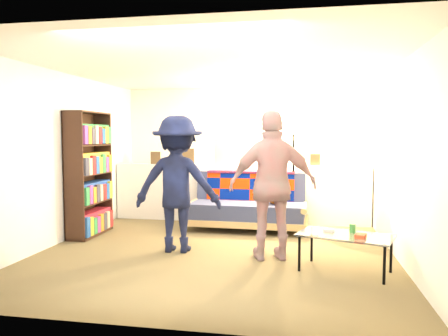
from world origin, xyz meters
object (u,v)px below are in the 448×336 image
Objects in this scene: futon_sofa at (249,206)px; coffee_table at (346,237)px; person_right at (273,185)px; bookshelf at (89,178)px; floor_lamp at (295,158)px; person_left at (177,184)px.

futon_sofa is 2.42m from coffee_table.
person_right reaches higher than futon_sofa.
coffee_table is at bearing -17.78° from bookshelf.
bookshelf is 1.02× the size of person_right.
futon_sofa is 1.20× the size of floor_lamp.
coffee_table is 2.21m from person_left.
floor_lamp is at bearing -110.54° from person_right.
person_left reaches higher than coffee_table.
floor_lamp is 0.88× the size of person_right.
bookshelf is 2.95m from person_right.
person_right is at bearing -16.07° from bookshelf.
futon_sofa is at bearing -119.69° from person_left.
person_right reaches higher than floor_lamp.
floor_lamp is 2.01m from person_right.
person_left is at bearing -116.85° from futon_sofa.
coffee_table is (3.66, -1.18, -0.48)m from bookshelf.
person_right is at bearing 169.48° from person_left.
person_left is at bearing -22.07° from person_right.
bookshelf reaches higher than person_right.
floor_lamp is 0.91× the size of person_left.
floor_lamp is (3.05, 1.17, 0.27)m from bookshelf.
coffee_table is 2.53m from floor_lamp.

